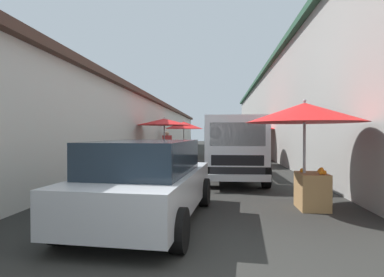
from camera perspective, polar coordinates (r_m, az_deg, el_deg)
ground at (r=16.18m, az=3.41°, el=-4.61°), size 90.00×90.00×0.00m
building_left_whitewash at (r=19.82m, az=-17.15°, el=1.76°), size 49.80×7.50×3.70m
building_right_concrete at (r=19.52m, az=24.78°, el=4.87°), size 49.80×7.50×5.84m
fruit_stall_far_right at (r=18.38m, az=11.51°, el=1.14°), size 2.59×2.59×2.20m
fruit_stall_near_left at (r=15.20m, az=8.52°, el=1.50°), size 2.58×2.58×2.21m
fruit_stall_near_right at (r=20.75m, az=-1.48°, el=1.92°), size 2.59×2.59×2.42m
fruit_stall_far_left at (r=15.31m, az=-5.08°, el=2.16°), size 2.69×2.69×2.38m
fruit_stall_mid_lane at (r=6.83m, az=20.21°, el=2.90°), size 2.42×2.42×2.29m
hatchback_car at (r=5.61m, az=-8.31°, el=-7.71°), size 4.03×2.17×1.45m
delivery_truck at (r=9.74m, az=7.78°, el=-2.22°), size 4.94×2.02×2.08m
vendor_by_crates at (r=17.66m, az=-4.61°, el=-0.96°), size 0.52×0.47×1.68m
parked_scooter at (r=12.46m, az=-4.02°, el=-4.23°), size 1.68×0.49×1.14m
plastic_stool at (r=7.81m, az=-4.00°, el=-8.28°), size 0.30×0.30×0.43m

